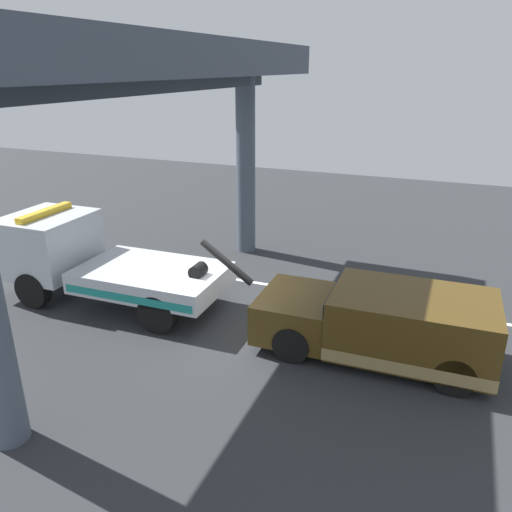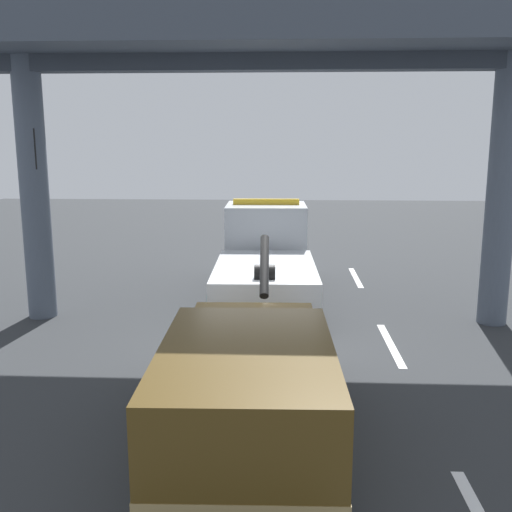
# 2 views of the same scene
# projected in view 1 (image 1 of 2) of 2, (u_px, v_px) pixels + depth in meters

# --- Properties ---
(ground_plane) EXTENTS (60.00, 40.00, 0.10)m
(ground_plane) POSITION_uv_depth(u_px,v_px,m) (223.00, 325.00, 12.90)
(ground_plane) COLOR #2D3033
(lane_stripe_west) EXTENTS (2.60, 0.16, 0.01)m
(lane_stripe_west) POSITION_uv_depth(u_px,v_px,m) (475.00, 319.00, 13.09)
(lane_stripe_west) COLOR silver
(lane_stripe_west) RESTS_ON ground
(lane_stripe_mid) EXTENTS (2.60, 0.16, 0.01)m
(lane_stripe_mid) POSITION_uv_depth(u_px,v_px,m) (262.00, 284.00, 15.21)
(lane_stripe_mid) COLOR silver
(lane_stripe_mid) RESTS_ON ground
(lane_stripe_east) EXTENTS (2.60, 0.16, 0.01)m
(lane_stripe_east) POSITION_uv_depth(u_px,v_px,m) (101.00, 257.00, 17.34)
(lane_stripe_east) COLOR silver
(lane_stripe_east) RESTS_ON ground
(tow_truck_white) EXTENTS (7.28, 2.54, 2.46)m
(tow_truck_white) POSITION_uv_depth(u_px,v_px,m) (91.00, 258.00, 13.87)
(tow_truck_white) COLOR silver
(tow_truck_white) RESTS_ON ground
(towed_van_green) EXTENTS (5.25, 2.32, 1.58)m
(towed_van_green) POSITION_uv_depth(u_px,v_px,m) (384.00, 325.00, 11.19)
(towed_van_green) COLOR #4C3814
(towed_van_green) RESTS_ON ground
(overpass_structure) EXTENTS (3.60, 12.54, 6.78)m
(overpass_structure) POSITION_uv_depth(u_px,v_px,m) (153.00, 77.00, 11.35)
(overpass_structure) COLOR #4C5666
(overpass_structure) RESTS_ON ground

